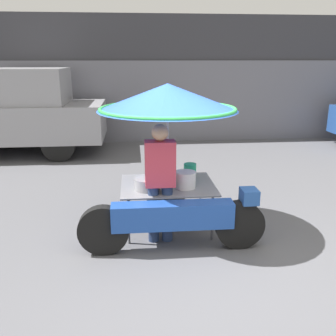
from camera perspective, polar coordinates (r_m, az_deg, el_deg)
ground_plane at (r=4.52m, az=6.59°, el=-14.68°), size 36.00×36.00×0.00m
shopfront_building at (r=11.73m, az=-1.20°, el=13.49°), size 28.00×2.06×3.48m
vendor_motorcycle_cart at (r=4.87m, az=0.10°, el=7.11°), size 2.32×1.84×2.02m
vendor_person at (r=4.73m, az=-1.20°, el=-1.55°), size 0.38×0.22×1.55m
pickup_truck at (r=10.06m, az=-23.57°, el=7.47°), size 5.04×1.85×2.10m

